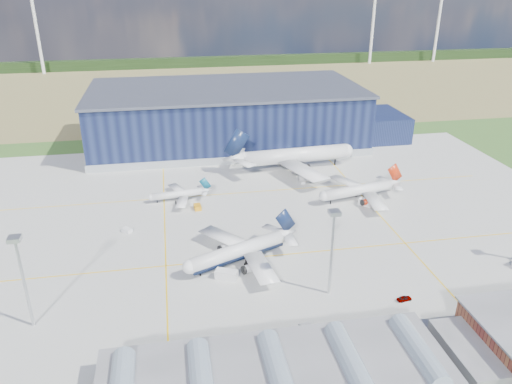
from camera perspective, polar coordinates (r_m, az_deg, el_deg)
name	(u,v)px	position (r m, az deg, el deg)	size (l,w,h in m)	color
ground	(266,239)	(150.89, 1.17, -5.37)	(600.00, 600.00, 0.00)	#345A21
apron	(260,224)	(159.51, 0.46, -3.63)	(220.00, 160.00, 0.08)	gray
farmland	(204,87)	(357.63, -5.91, 11.88)	(600.00, 220.00, 0.01)	olive
treeline	(196,62)	(435.38, -6.85, 14.53)	(600.00, 8.00, 8.00)	black
hangar	(232,118)	(234.05, -2.73, 8.48)	(145.00, 62.00, 26.10)	#0F1634
glass_concourse	(295,379)	(100.32, 4.51, -20.50)	(78.00, 23.00, 8.60)	black
light_mast_west	(21,268)	(119.68, -25.29, -7.83)	(2.60, 2.60, 23.00)	#B1B4B8
light_mast_center	(333,239)	(120.50, 8.74, -5.36)	(2.60, 2.60, 23.00)	#B1B4B8
airliner_navy	(237,244)	(136.10, -2.15, -5.97)	(36.90, 36.09, 12.03)	silver
airliner_red	(358,185)	(177.41, 11.61, 0.79)	(34.20, 33.46, 11.15)	silver
airliner_widebody	(296,148)	(201.18, 4.57, 5.06)	(55.40, 54.19, 18.06)	silver
airliner_regional	(177,191)	(175.90, -9.00, 0.12)	(22.75, 22.26, 7.42)	silver
gse_tug_b	(269,339)	(112.81, 1.52, -16.47)	(2.18, 3.27, 1.42)	orange
gse_van_a	(227,275)	(132.11, -3.38, -9.43)	(2.53, 5.80, 2.53)	silver
gse_cart_a	(302,182)	(189.97, 5.26, 1.14)	(1.75, 2.62, 1.14)	silver
gse_van_b	(366,202)	(175.14, 12.50, -1.18)	(2.38, 5.20, 2.38)	silver
gse_tug_c	(198,207)	(169.78, -6.70, -1.73)	(2.25, 3.59, 1.57)	orange
gse_cart_b	(127,230)	(159.24, -14.53, -4.26)	(2.01, 3.01, 1.30)	silver
airstair	(308,335)	(113.13, 5.95, -15.93)	(1.92, 4.79, 3.07)	silver
car_a	(404,298)	(129.66, 16.60, -11.58)	(1.51, 3.76, 1.28)	#99999E
car_b	(302,345)	(111.87, 5.31, -17.07)	(1.27, 3.65, 1.20)	#99999E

